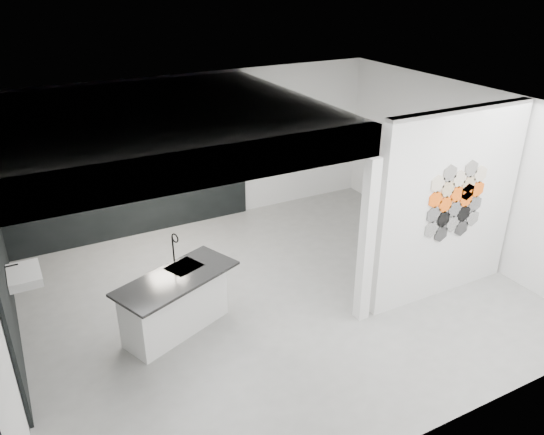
{
  "coord_description": "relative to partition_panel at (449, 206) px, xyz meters",
  "views": [
    {
      "loc": [
        -3.13,
        -5.85,
        4.45
      ],
      "look_at": [
        0.1,
        0.3,
        1.15
      ],
      "focal_mm": 35.0,
      "sensor_mm": 36.0,
      "label": 1
    }
  ],
  "objects": [
    {
      "name": "glass_vase",
      "position": [
        -2.08,
        3.87,
        -0.01
      ],
      "size": [
        0.13,
        0.13,
        0.14
      ],
      "primitive_type": "cylinder",
      "rotation": [
        0.0,
        0.0,
        0.28
      ],
      "color": "gray",
      "rests_on": "display_shelf"
    },
    {
      "name": "fascia_beam",
      "position": [
        -3.52,
        0.08,
        1.15
      ],
      "size": [
        4.4,
        0.16,
        0.4
      ],
      "primitive_type": "cube",
      "color": "silver",
      "rests_on": "corner_column"
    },
    {
      "name": "bulkhead",
      "position": [
        -3.52,
        2.0,
        1.15
      ],
      "size": [
        4.4,
        4.0,
        0.4
      ],
      "primitive_type": "cube",
      "color": "silver",
      "rests_on": "corner_column"
    },
    {
      "name": "floor",
      "position": [
        -2.23,
        1.0,
        -1.4
      ],
      "size": [
        7.0,
        6.0,
        0.01
      ],
      "primitive_type": "cube",
      "color": "gray"
    },
    {
      "name": "hex_tile_cluster",
      "position": [
        0.03,
        -0.09,
        0.1
      ],
      "size": [
        1.04,
        0.02,
        1.16
      ],
      "color": "silver",
      "rests_on": "partition_panel"
    },
    {
      "name": "bottle_dark",
      "position": [
        -3.98,
        3.87,
        0.01
      ],
      "size": [
        0.08,
        0.08,
        0.18
      ],
      "primitive_type": "cylinder",
      "rotation": [
        0.0,
        0.0,
        -0.36
      ],
      "color": "black",
      "rests_on": "display_shelf"
    },
    {
      "name": "bay_clad_back",
      "position": [
        -3.52,
        3.97,
        -0.22
      ],
      "size": [
        4.4,
        0.04,
        2.35
      ],
      "primitive_type": "cube",
      "color": "black",
      "rests_on": "floor"
    },
    {
      "name": "wall_basin",
      "position": [
        -5.46,
        1.8,
        -0.55
      ],
      "size": [
        0.4,
        0.6,
        0.12
      ],
      "primitive_type": "cube",
      "color": "silver",
      "rests_on": "bay_clad_left"
    },
    {
      "name": "kitchen_island",
      "position": [
        -3.77,
        0.91,
        -0.96
      ],
      "size": [
        1.77,
        1.28,
        1.3
      ],
      "rotation": [
        0.0,
        0.0,
        0.39
      ],
      "color": "silver",
      "rests_on": "floor"
    },
    {
      "name": "corner_column",
      "position": [
        -1.41,
        0.0,
        -0.22
      ],
      "size": [
        0.16,
        0.16,
        2.35
      ],
      "primitive_type": "cube",
      "color": "silver",
      "rests_on": "floor"
    },
    {
      "name": "glass_bowl",
      "position": [
        -2.08,
        3.87,
        -0.03
      ],
      "size": [
        0.16,
        0.16,
        0.1
      ],
      "primitive_type": "cylinder",
      "rotation": [
        0.0,
        0.0,
        0.12
      ],
      "color": "gray",
      "rests_on": "display_shelf"
    },
    {
      "name": "kettle",
      "position": [
        -2.64,
        3.87,
        -0.0
      ],
      "size": [
        0.23,
        0.23,
        0.15
      ],
      "primitive_type": "ellipsoid",
      "rotation": [
        0.0,
        0.0,
        -0.41
      ],
      "color": "black",
      "rests_on": "display_shelf"
    },
    {
      "name": "display_shelf",
      "position": [
        -3.43,
        3.87,
        -0.1
      ],
      "size": [
        3.0,
        0.15,
        0.04
      ],
      "primitive_type": "cube",
      "color": "black",
      "rests_on": "bay_clad_back"
    },
    {
      "name": "utensil_cup",
      "position": [
        -4.48,
        3.87,
        -0.03
      ],
      "size": [
        0.11,
        0.11,
        0.11
      ],
      "primitive_type": "cylinder",
      "rotation": [
        0.0,
        0.0,
        -0.32
      ],
      "color": "black",
      "rests_on": "display_shelf"
    },
    {
      "name": "stockpot",
      "position": [
        -4.54,
        3.87,
        0.01
      ],
      "size": [
        0.23,
        0.23,
        0.17
      ],
      "primitive_type": "cylinder",
      "rotation": [
        0.0,
        0.0,
        -0.06
      ],
      "color": "black",
      "rests_on": "display_shelf"
    },
    {
      "name": "partition_panel",
      "position": [
        0.0,
        0.0,
        0.0
      ],
      "size": [
        2.45,
        0.15,
        2.8
      ],
      "primitive_type": "cube",
      "color": "silver",
      "rests_on": "floor"
    }
  ]
}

